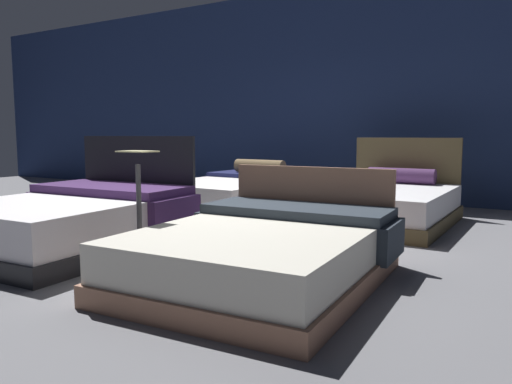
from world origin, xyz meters
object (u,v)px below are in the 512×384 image
Objects in this scene: bed_0 at (73,220)px; price_sign at (140,224)px; bed_1 at (265,252)px; bed_3 at (384,204)px; bed_2 at (236,194)px.

bed_0 is 1.12m from price_sign.
bed_0 is 2.18× the size of price_sign.
bed_1 is 1.05m from price_sign.
bed_3 is at bearing 69.97° from price_sign.
bed_0 is 3.51m from bed_3.
bed_3 is (0.07, 2.78, 0.01)m from bed_1.
price_sign is (-1.09, -3.00, 0.13)m from bed_3.
bed_3 reaches higher than price_sign.
bed_3 reaches higher than bed_2.
bed_3 is (2.18, 2.76, -0.03)m from bed_0.
bed_1 is 3.42m from bed_2.
bed_2 is 2.34× the size of price_sign.
bed_1 reaches higher than bed_2.
bed_0 reaches higher than bed_2.
bed_2 is 2.11m from bed_3.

